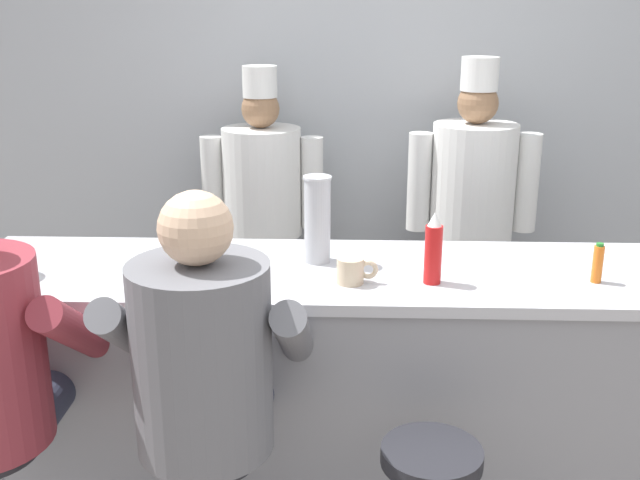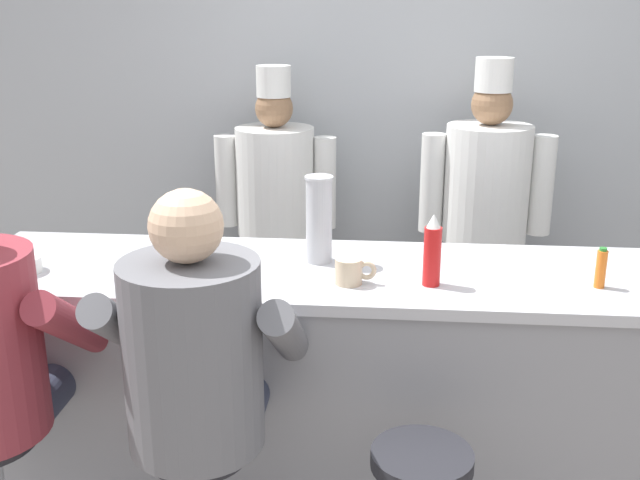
% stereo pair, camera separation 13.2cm
% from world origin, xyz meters
% --- Properties ---
extents(wall_back, '(10.00, 0.06, 2.70)m').
position_xyz_m(wall_back, '(0.00, 1.92, 1.35)').
color(wall_back, '#B2B7BC').
rests_on(wall_back, ground_plane).
extents(diner_counter, '(3.17, 0.70, 1.02)m').
position_xyz_m(diner_counter, '(0.00, 0.35, 0.51)').
color(diner_counter, gray).
rests_on(diner_counter, ground_plane).
extents(ketchup_bottle_red, '(0.06, 0.06, 0.25)m').
position_xyz_m(ketchup_bottle_red, '(0.12, 0.22, 1.13)').
color(ketchup_bottle_red, red).
rests_on(ketchup_bottle_red, diner_counter).
extents(hot_sauce_bottle_orange, '(0.04, 0.04, 0.14)m').
position_xyz_m(hot_sauce_bottle_orange, '(0.69, 0.24, 1.08)').
color(hot_sauce_bottle_orange, orange).
rests_on(hot_sauce_bottle_orange, diner_counter).
extents(breakfast_plate, '(0.26, 0.26, 0.05)m').
position_xyz_m(breakfast_plate, '(-0.66, 0.13, 1.03)').
color(breakfast_plate, white).
rests_on(breakfast_plate, diner_counter).
extents(cereal_bowl, '(0.15, 0.15, 0.06)m').
position_xyz_m(cereal_bowl, '(-1.35, 0.21, 1.04)').
color(cereal_bowl, white).
rests_on(cereal_bowl, diner_counter).
extents(coffee_mug_tan, '(0.14, 0.09, 0.09)m').
position_xyz_m(coffee_mug_tan, '(-0.16, 0.21, 1.06)').
color(coffee_mug_tan, beige).
rests_on(coffee_mug_tan, diner_counter).
extents(cup_stack_steel, '(0.10, 0.10, 0.33)m').
position_xyz_m(cup_stack_steel, '(-0.29, 0.43, 1.18)').
color(cup_stack_steel, '#B7BABF').
rests_on(cup_stack_steel, diner_counter).
extents(diner_seated_grey, '(0.62, 0.61, 1.46)m').
position_xyz_m(diner_seated_grey, '(-0.59, -0.23, 0.92)').
color(diner_seated_grey, '#B2B5BA').
rests_on(diner_seated_grey, ground_plane).
extents(cook_in_whites_near, '(0.64, 0.41, 1.64)m').
position_xyz_m(cook_in_whites_near, '(-0.62, 1.60, 0.90)').
color(cook_in_whites_near, '#232328').
rests_on(cook_in_whites_near, ground_plane).
extents(cook_in_whites_far, '(0.66, 0.42, 1.69)m').
position_xyz_m(cook_in_whites_far, '(0.46, 1.51, 0.93)').
color(cook_in_whites_far, '#232328').
rests_on(cook_in_whites_far, ground_plane).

